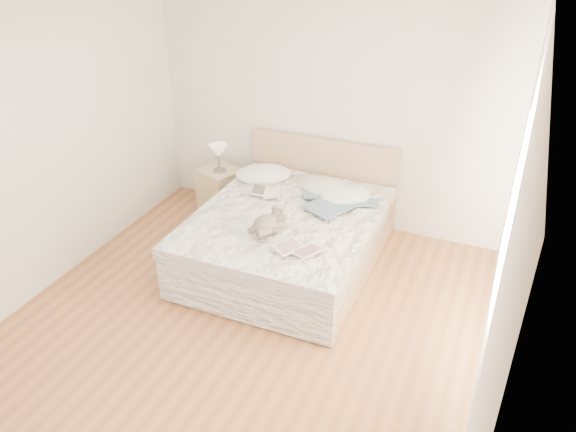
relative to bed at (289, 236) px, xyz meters
The scene contains 16 objects.
floor 1.23m from the bed, 90.00° to the right, with size 4.00×4.50×0.00m, color brown.
ceiling 2.67m from the bed, 90.00° to the right, with size 4.00×4.50×0.00m, color white.
wall_back 1.49m from the bed, 90.00° to the left, with size 4.00×0.02×2.70m, color silver.
wall_left 2.55m from the bed, 149.21° to the right, with size 0.02×4.50×2.70m, color silver.
wall_right 2.55m from the bed, 30.79° to the right, with size 0.02×4.50×2.70m, color silver.
window 2.46m from the bed, 24.16° to the right, with size 0.02×1.30×1.10m, color white.
bed is the anchor object (origin of this frame).
nightstand 1.35m from the bed, 150.37° to the left, with size 0.45×0.40×0.56m, color tan.
table_lamp 1.39m from the bed, 151.14° to the left, with size 0.26×0.26×0.33m.
pillow_left 0.89m from the bed, 133.44° to the left, with size 0.62×0.43×0.18m, color white.
pillow_middle 0.67m from the bed, 69.51° to the left, with size 0.57×0.40×0.17m, color silver.
pillow_right 0.71m from the bed, 45.98° to the left, with size 0.53×0.37×0.16m, color white.
blouse 0.55m from the bed, 32.15° to the left, with size 0.57×0.61×0.02m, color #3F556D, non-canonical shape.
photo_book 0.53m from the bed, 148.72° to the left, with size 0.34×0.23×0.03m, color white.
childrens_book 0.84m from the bed, 61.29° to the right, with size 0.37×0.25×0.02m, color #F9E8CC.
teddy_bear 0.62m from the bed, 92.77° to the right, with size 0.25×0.35×0.19m, color #68594F, non-canonical shape.
Camera 1 is at (1.90, -3.33, 3.28)m, focal length 35.00 mm.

